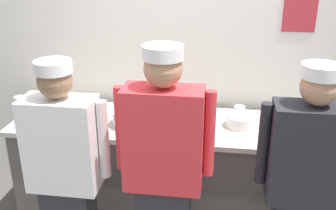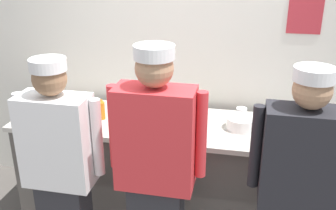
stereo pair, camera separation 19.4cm
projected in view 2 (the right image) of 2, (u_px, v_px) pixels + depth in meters
wall_back at (189, 54)px, 3.49m from camera, size 4.29×0.11×2.77m
prep_counter at (178, 172)px, 3.37m from camera, size 2.74×0.75×0.93m
chef_near_left at (60, 170)px, 2.61m from camera, size 0.60×0.24×1.65m
chef_center at (156, 171)px, 2.49m from camera, size 0.63×0.24×1.76m
chef_far_right at (297, 191)px, 2.37m from camera, size 0.61×0.24×1.68m
plate_stack_front at (241, 123)px, 3.09m from camera, size 0.23×0.23×0.10m
plate_stack_rear at (56, 110)px, 3.36m from camera, size 0.20×0.20×0.07m
mixing_bowl_steel at (134, 117)px, 3.17m from camera, size 0.35×0.35×0.12m
sheet_tray at (294, 135)px, 2.98m from camera, size 0.44×0.36×0.02m
squeeze_bottle_primary at (194, 109)px, 3.25m from camera, size 0.06×0.06×0.19m
squeeze_bottle_secondary at (55, 97)px, 3.49m from camera, size 0.06×0.06×0.21m
squeeze_bottle_spare at (102, 109)px, 3.25m from camera, size 0.05×0.05×0.18m
ramekin_green_sauce at (177, 131)px, 3.02m from camera, size 0.10×0.10×0.04m
ramekin_red_sauce at (262, 119)px, 3.22m from camera, size 0.10×0.10×0.04m
ramekin_yellow_sauce at (98, 106)px, 3.48m from camera, size 0.11×0.11×0.05m
deli_cup at (241, 113)px, 3.29m from camera, size 0.09×0.09×0.09m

